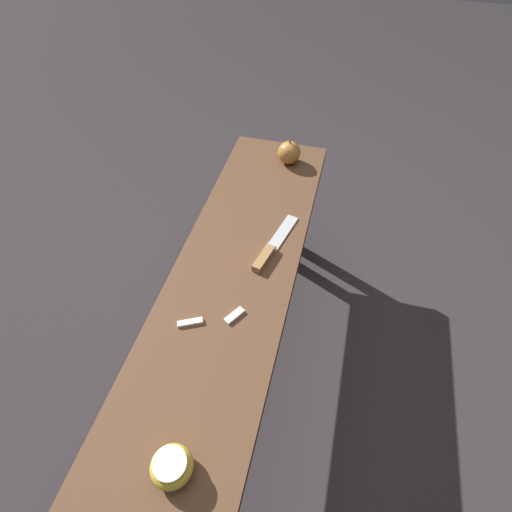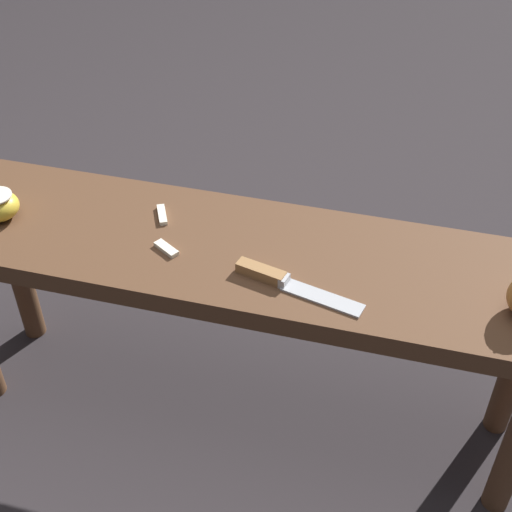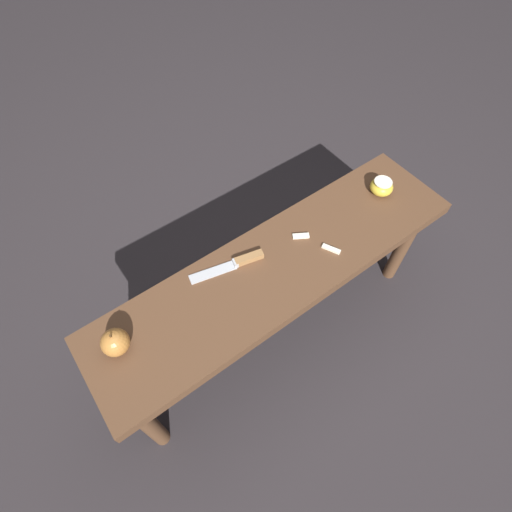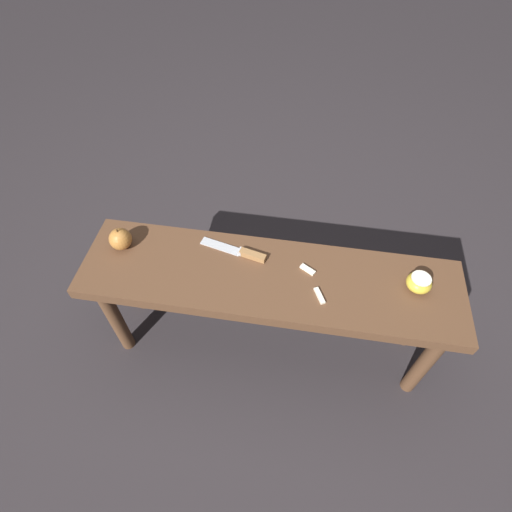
{
  "view_description": "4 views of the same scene",
  "coord_description": "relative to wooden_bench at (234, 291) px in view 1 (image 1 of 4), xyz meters",
  "views": [
    {
      "loc": [
        -0.59,
        -0.21,
        1.26
      ],
      "look_at": [
        0.05,
        -0.05,
        0.49
      ],
      "focal_mm": 28.0,
      "sensor_mm": 36.0,
      "label": 1
    },
    {
      "loc": [
        0.29,
        -0.95,
        1.28
      ],
      "look_at": [
        0.05,
        -0.05,
        0.49
      ],
      "focal_mm": 50.0,
      "sensor_mm": 36.0,
      "label": 2
    },
    {
      "loc": [
        0.44,
        0.48,
        1.46
      ],
      "look_at": [
        0.05,
        -0.05,
        0.49
      ],
      "focal_mm": 28.0,
      "sensor_mm": 36.0,
      "label": 3
    },
    {
      "loc": [
        -0.07,
        0.74,
        1.49
      ],
      "look_at": [
        0.05,
        -0.05,
        0.49
      ],
      "focal_mm": 28.0,
      "sensor_mm": 36.0,
      "label": 4
    }
  ],
  "objects": [
    {
      "name": "knife",
      "position": [
        0.1,
        -0.07,
        0.08
      ],
      "size": [
        0.23,
        0.08,
        0.02
      ],
      "rotation": [
        0.0,
        0.0,
        -0.24
      ],
      "color": "#B7BABF",
      "rests_on": "wooden_bench"
    },
    {
      "name": "wooden_bench",
      "position": [
        0.0,
        0.0,
        0.0
      ],
      "size": [
        1.22,
        0.31,
        0.46
      ],
      "color": "brown",
      "rests_on": "ground_plane"
    },
    {
      "name": "ground_plane",
      "position": [
        0.0,
        0.0,
        -0.39
      ],
      "size": [
        8.0,
        8.0,
        0.0
      ],
      "primitive_type": "plane",
      "color": "#2D282B"
    },
    {
      "name": "apple_whole",
      "position": [
        0.5,
        -0.04,
        0.11
      ],
      "size": [
        0.07,
        0.07,
        0.08
      ],
      "color": "#B27233",
      "rests_on": "wooden_bench"
    },
    {
      "name": "apple_cut",
      "position": [
        -0.46,
        -0.03,
        0.1
      ],
      "size": [
        0.08,
        0.08,
        0.05
      ],
      "color": "gold",
      "rests_on": "wooden_bench"
    },
    {
      "name": "apple_slice_center",
      "position": [
        -0.12,
        -0.04,
        0.07
      ],
      "size": [
        0.05,
        0.04,
        0.01
      ],
      "color": "white",
      "rests_on": "wooden_bench"
    },
    {
      "name": "apple_slice_near_knife",
      "position": [
        -0.16,
        0.05,
        0.07
      ],
      "size": [
        0.04,
        0.06,
        0.01
      ],
      "color": "white",
      "rests_on": "wooden_bench"
    }
  ]
}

